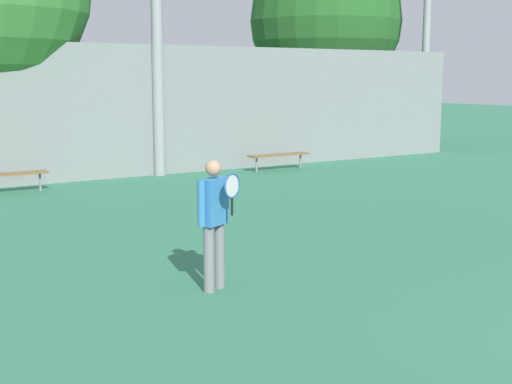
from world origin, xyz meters
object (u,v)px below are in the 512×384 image
object	(u,v)px
bench_courtside_far	(279,156)
light_pole_center_back	(427,9)
tree_dark_dense	(326,22)
bench_courtside_near	(10,175)
tennis_player	(214,217)

from	to	relation	value
bench_courtside_far	light_pole_center_back	xyz separation A→B (m)	(7.02, 1.20, 4.54)
bench_courtside_far	tree_dark_dense	xyz separation A→B (m)	(5.66, 5.08, 4.30)
bench_courtside_far	tree_dark_dense	size ratio (longest dim) A/B	0.25
bench_courtside_near	bench_courtside_far	xyz separation A→B (m)	(7.53, 0.00, 0.00)
tennis_player	light_pole_center_back	size ratio (longest dim) A/B	0.20
bench_courtside_near	tree_dark_dense	bearing A→B (deg)	21.07
tennis_player	bench_courtside_far	distance (m)	11.71
bench_courtside_near	tree_dark_dense	xyz separation A→B (m)	(13.19, 5.08, 4.30)
tennis_player	bench_courtside_near	bearing A→B (deg)	67.54
bench_courtside_near	tree_dark_dense	size ratio (longest dim) A/B	0.22
tennis_player	bench_courtside_far	bearing A→B (deg)	27.53
light_pole_center_back	bench_courtside_near	bearing A→B (deg)	-175.28
tennis_player	light_pole_center_back	bearing A→B (deg)	12.03
bench_courtside_far	light_pole_center_back	distance (m)	8.44
tennis_player	bench_courtside_near	size ratio (longest dim) A/B	0.96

